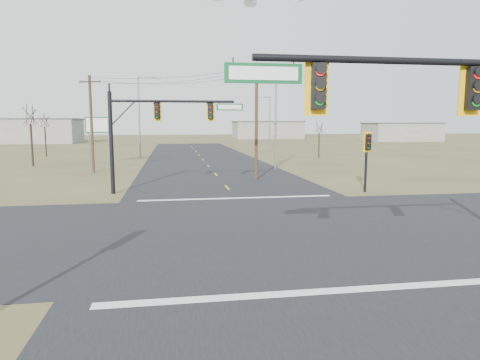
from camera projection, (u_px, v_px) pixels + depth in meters
name	position (u px, v px, depth m)	size (l,w,h in m)	color
ground	(262.00, 227.00, 19.08)	(320.00, 320.00, 0.00)	olive
road_ew	(262.00, 227.00, 19.08)	(160.00, 14.00, 0.02)	black
road_ns	(262.00, 227.00, 19.08)	(14.00, 160.00, 0.02)	black
stop_bar_near	(318.00, 292.00, 11.74)	(12.00, 0.40, 0.01)	silver
stop_bar_far	(237.00, 198.00, 26.42)	(12.00, 0.40, 0.01)	silver
mast_arm_near	(477.00, 112.00, 10.65)	(10.33, 0.50, 6.69)	black
mast_arm_far	(159.00, 120.00, 28.10)	(8.83, 0.59, 6.65)	black
pedestal_signal_ne	(368.00, 148.00, 28.40)	(0.59, 0.50, 4.09)	black
utility_pole_near	(256.00, 121.00, 34.59)	(2.15, 0.90, 9.19)	#49331F
utility_pole_far	(91.00, 122.00, 39.69)	(2.07, 0.98, 9.00)	#49331F
highway_sign	(99.00, 130.00, 47.43)	(2.84, 0.34, 5.33)	slate
streetlight_a	(274.00, 115.00, 43.01)	(2.70, 0.40, 9.64)	slate
streetlight_b	(268.00, 121.00, 70.18)	(2.53, 0.39, 9.01)	slate
streetlight_c	(141.00, 113.00, 54.55)	(2.95, 0.27, 10.61)	slate
bare_tree_a	(30.00, 114.00, 45.77)	(3.57, 3.57, 7.08)	black
bare_tree_b	(44.00, 120.00, 59.33)	(3.17, 3.17, 6.30)	black
bare_tree_c	(319.00, 127.00, 57.57)	(2.76, 2.76, 5.29)	black
warehouse_left	(16.00, 131.00, 100.56)	(28.00, 14.00, 5.50)	gray
warehouse_mid	(267.00, 130.00, 130.34)	(20.00, 12.00, 5.00)	gray
warehouse_right	(402.00, 132.00, 110.59)	(18.00, 10.00, 4.50)	gray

